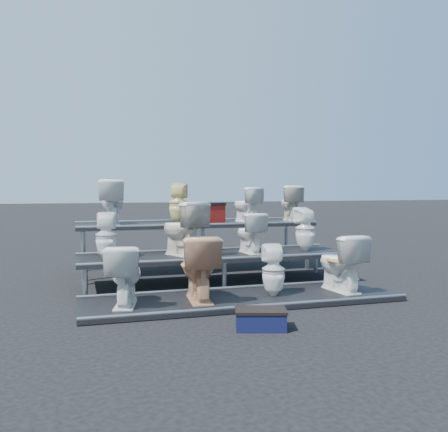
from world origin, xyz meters
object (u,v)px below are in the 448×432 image
object	(u,v)px
toilet_3	(340,262)
toilet_5	(183,229)
toilet_2	(273,270)
toilet_7	(305,229)
toilet_11	(290,203)
red_crate	(210,214)
toilet_1	(199,268)
toilet_8	(112,202)
toilet_10	(246,205)
step_stool	(261,320)
toilet_4	(106,236)
toilet_0	(125,275)
toilet_6	(250,233)
toilet_9	(178,203)

from	to	relation	value
toilet_3	toilet_5	size ratio (longest dim) A/B	0.96
toilet_2	toilet_7	distance (m)	1.75
toilet_2	toilet_11	distance (m)	3.06
toilet_11	red_crate	world-z (taller)	toilet_11
toilet_1	red_crate	bearing A→B (deg)	-103.65
toilet_8	toilet_10	distance (m)	2.45
toilet_2	toilet_10	bearing A→B (deg)	-88.66
toilet_2	toilet_10	size ratio (longest dim) A/B	1.06
toilet_10	step_stool	distance (m)	4.18
toilet_3	toilet_7	xyz separation A→B (m)	(0.09, 1.30, 0.36)
toilet_5	toilet_11	size ratio (longest dim) A/B	1.23
toilet_11	toilet_2	bearing A→B (deg)	72.48
toilet_8	toilet_11	xyz separation A→B (m)	(3.34, 0.00, -0.05)
toilet_4	toilet_11	distance (m)	3.77
toilet_0	toilet_6	bearing A→B (deg)	-135.58
toilet_0	red_crate	world-z (taller)	red_crate
toilet_0	toilet_1	xyz separation A→B (m)	(0.94, 0.00, 0.05)
toilet_3	toilet_9	size ratio (longest dim) A/B	1.10
toilet_3	toilet_4	xyz separation A→B (m)	(-3.11, 1.30, 0.34)
toilet_6	toilet_11	bearing A→B (deg)	-138.58
toilet_5	toilet_2	bearing A→B (deg)	103.12
toilet_2	toilet_5	xyz separation A→B (m)	(-0.97, 1.30, 0.47)
toilet_4	toilet_7	world-z (taller)	toilet_7
toilet_5	toilet_6	world-z (taller)	toilet_5
toilet_1	toilet_4	xyz separation A→B (m)	(-1.08, 1.30, 0.32)
toilet_2	toilet_5	world-z (taller)	toilet_5
step_stool	toilet_4	bearing A→B (deg)	136.02
toilet_2	toilet_5	distance (m)	1.69
toilet_7	toilet_9	distance (m)	2.31
toilet_3	toilet_6	bearing A→B (deg)	-61.55
toilet_2	toilet_10	world-z (taller)	toilet_10
toilet_5	toilet_8	xyz separation A→B (m)	(-0.96, 1.30, 0.37)
toilet_7	toilet_11	size ratio (longest dim) A/B	1.06
toilet_3	toilet_8	size ratio (longest dim) A/B	1.03
toilet_0	toilet_6	distance (m)	2.49
toilet_4	step_stool	size ratio (longest dim) A/B	1.30
toilet_11	toilet_6	bearing A→B (deg)	56.25
toilet_3	toilet_11	size ratio (longest dim) A/B	1.18
toilet_7	step_stool	xyz separation A→B (m)	(-1.76, -2.56, -0.72)
toilet_9	toilet_2	bearing A→B (deg)	126.88
toilet_0	toilet_2	size ratio (longest dim) A/B	1.10
toilet_1	red_crate	xyz separation A→B (m)	(0.83, 2.54, 0.54)
toilet_4	toilet_8	size ratio (longest dim) A/B	0.88
toilet_4	toilet_2	bearing A→B (deg)	154.54
toilet_5	toilet_9	distance (m)	1.36
toilet_7	toilet_8	distance (m)	3.32
toilet_5	red_crate	size ratio (longest dim) A/B	1.87
toilet_2	red_crate	world-z (taller)	red_crate
toilet_4	toilet_5	distance (m)	1.14
toilet_3	step_stool	bearing A→B (deg)	31.40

